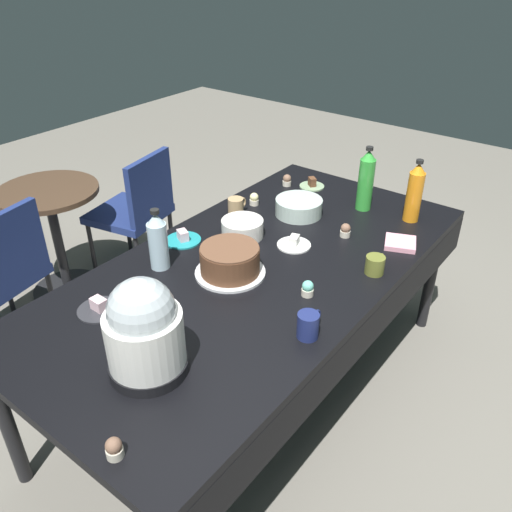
% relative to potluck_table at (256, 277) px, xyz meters
% --- Properties ---
extents(ground, '(9.00, 9.00, 0.00)m').
position_rel_potluck_table_xyz_m(ground, '(0.00, 0.00, -0.69)').
color(ground, slate).
extents(potluck_table, '(2.20, 1.10, 0.75)m').
position_rel_potluck_table_xyz_m(potluck_table, '(0.00, 0.00, 0.00)').
color(potluck_table, black).
rests_on(potluck_table, ground).
extents(frosted_layer_cake, '(0.31, 0.31, 0.13)m').
position_rel_potluck_table_xyz_m(frosted_layer_cake, '(-0.12, 0.05, 0.13)').
color(frosted_layer_cake, silver).
rests_on(frosted_layer_cake, potluck_table).
extents(slow_cooker, '(0.27, 0.27, 0.36)m').
position_rel_potluck_table_xyz_m(slow_cooker, '(-0.74, -0.11, 0.23)').
color(slow_cooker, black).
rests_on(slow_cooker, potluck_table).
extents(glass_salad_bowl, '(0.24, 0.24, 0.09)m').
position_rel_potluck_table_xyz_m(glass_salad_bowl, '(0.53, 0.13, 0.10)').
color(glass_salad_bowl, '#B2C6BC').
rests_on(glass_salad_bowl, potluck_table).
extents(ceramic_snack_bowl, '(0.20, 0.20, 0.09)m').
position_rel_potluck_table_xyz_m(ceramic_snack_bowl, '(0.17, 0.22, 0.10)').
color(ceramic_snack_bowl, silver).
rests_on(ceramic_snack_bowl, potluck_table).
extents(dessert_plate_charcoal, '(0.17, 0.17, 0.06)m').
position_rel_potluck_table_xyz_m(dessert_plate_charcoal, '(-0.63, 0.28, 0.08)').
color(dessert_plate_charcoal, '#2D2D33').
rests_on(dessert_plate_charcoal, potluck_table).
extents(dessert_plate_teal, '(0.17, 0.17, 0.05)m').
position_rel_potluck_table_xyz_m(dessert_plate_teal, '(-0.04, 0.41, 0.08)').
color(dessert_plate_teal, teal).
rests_on(dessert_plate_teal, potluck_table).
extents(dessert_plate_sage, '(0.14, 0.14, 0.06)m').
position_rel_potluck_table_xyz_m(dessert_plate_sage, '(0.87, 0.26, 0.08)').
color(dessert_plate_sage, '#8CA87F').
rests_on(dessert_plate_sage, potluck_table).
extents(dessert_plate_white, '(0.16, 0.16, 0.05)m').
position_rel_potluck_table_xyz_m(dessert_plate_white, '(0.25, -0.04, 0.07)').
color(dessert_plate_white, white).
rests_on(dessert_plate_white, potluck_table).
extents(cupcake_berry, '(0.05, 0.05, 0.07)m').
position_rel_potluck_table_xyz_m(cupcake_berry, '(-1.03, -0.29, 0.09)').
color(cupcake_berry, beige).
rests_on(cupcake_berry, potluck_table).
extents(cupcake_rose, '(0.05, 0.05, 0.07)m').
position_rel_potluck_table_xyz_m(cupcake_rose, '(0.47, -0.18, 0.09)').
color(cupcake_rose, beige).
rests_on(cupcake_rose, potluck_table).
extents(cupcake_vanilla, '(0.05, 0.05, 0.07)m').
position_rel_potluck_table_xyz_m(cupcake_vanilla, '(0.80, 0.39, 0.09)').
color(cupcake_vanilla, beige).
rests_on(cupcake_vanilla, potluck_table).
extents(cupcake_mint, '(0.05, 0.05, 0.07)m').
position_rel_potluck_table_xyz_m(cupcake_mint, '(-0.43, 0.14, 0.09)').
color(cupcake_mint, beige).
rests_on(cupcake_mint, potluck_table).
extents(cupcake_cocoa, '(0.05, 0.05, 0.07)m').
position_rel_potluck_table_xyz_m(cupcake_cocoa, '(-0.05, -0.30, 0.09)').
color(cupcake_cocoa, beige).
rests_on(cupcake_cocoa, potluck_table).
extents(cupcake_lemon, '(0.05, 0.05, 0.07)m').
position_rel_potluck_table_xyz_m(cupcake_lemon, '(0.48, 0.38, 0.09)').
color(cupcake_lemon, beige).
rests_on(cupcake_lemon, potluck_table).
extents(soda_bottle_orange_juice, '(0.08, 0.08, 0.33)m').
position_rel_potluck_table_xyz_m(soda_bottle_orange_juice, '(0.83, -0.36, 0.21)').
color(soda_bottle_orange_juice, orange).
rests_on(soda_bottle_orange_juice, potluck_table).
extents(soda_bottle_water, '(0.08, 0.08, 0.28)m').
position_rel_potluck_table_xyz_m(soda_bottle_water, '(-0.26, 0.33, 0.19)').
color(soda_bottle_water, silver).
rests_on(soda_bottle_water, potluck_table).
extents(soda_bottle_lime_soda, '(0.08, 0.08, 0.34)m').
position_rel_potluck_table_xyz_m(soda_bottle_lime_soda, '(0.80, -0.11, 0.22)').
color(soda_bottle_lime_soda, green).
rests_on(soda_bottle_lime_soda, potluck_table).
extents(coffee_mug_olive, '(0.12, 0.08, 0.08)m').
position_rel_potluck_table_xyz_m(coffee_mug_olive, '(0.27, -0.44, 0.10)').
color(coffee_mug_olive, olive).
rests_on(coffee_mug_olive, potluck_table).
extents(coffee_mug_tan, '(0.12, 0.08, 0.10)m').
position_rel_potluck_table_xyz_m(coffee_mug_tan, '(0.32, 0.38, 0.11)').
color(coffee_mug_tan, tan).
rests_on(coffee_mug_tan, potluck_table).
extents(coffee_mug_navy, '(0.12, 0.08, 0.10)m').
position_rel_potluck_table_xyz_m(coffee_mug_navy, '(-0.26, -0.44, 0.11)').
color(coffee_mug_navy, navy).
rests_on(coffee_mug_navy, potluck_table).
extents(paper_napkin_stack, '(0.18, 0.18, 0.02)m').
position_rel_potluck_table_xyz_m(paper_napkin_stack, '(0.56, -0.43, 0.07)').
color(paper_napkin_stack, pink).
rests_on(paper_napkin_stack, potluck_table).
extents(maroon_chair_right, '(0.52, 0.52, 0.85)m').
position_rel_potluck_table_xyz_m(maroon_chair_right, '(0.42, 1.30, -0.20)').
color(maroon_chair_right, navy).
rests_on(maroon_chair_right, ground).
extents(round_cafe_table, '(0.60, 0.60, 0.72)m').
position_rel_potluck_table_xyz_m(round_cafe_table, '(-0.05, 1.52, -0.19)').
color(round_cafe_table, '#473323').
rests_on(round_cafe_table, ground).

